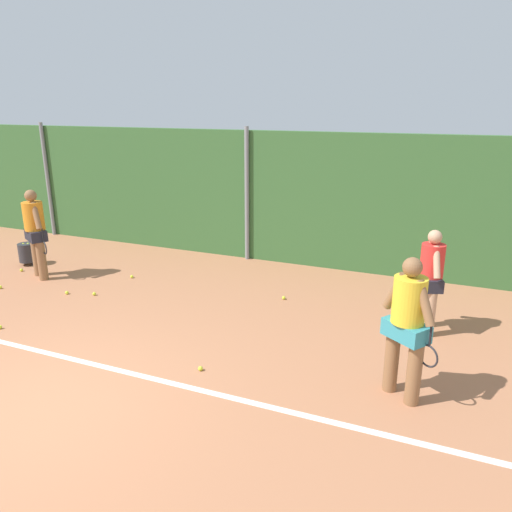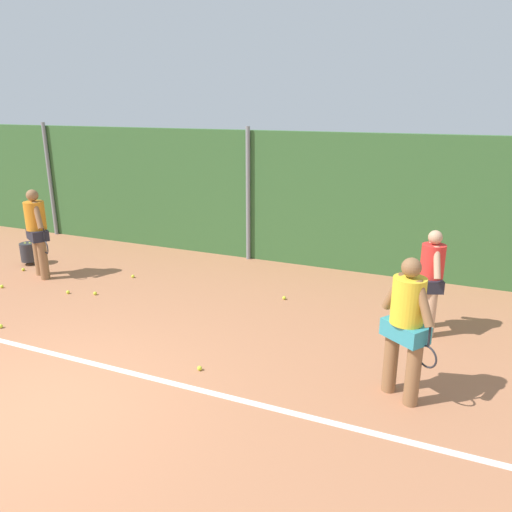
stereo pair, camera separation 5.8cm
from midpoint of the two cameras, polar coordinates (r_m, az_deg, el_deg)
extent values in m
plane|color=#B2704C|center=(8.00, -14.15, -9.47)|extent=(31.56, 31.56, 0.00)
cube|color=#386633|center=(11.45, -0.42, 7.00)|extent=(20.52, 0.25, 2.96)
cylinder|color=gray|center=(14.67, -22.68, 8.15)|extent=(0.10, 0.10, 3.05)
cylinder|color=gray|center=(11.28, -0.78, 7.08)|extent=(0.10, 0.10, 3.05)
cube|color=white|center=(7.46, -17.88, -11.85)|extent=(14.99, 0.10, 0.01)
cylinder|color=#8C603D|center=(6.59, 15.59, -11.77)|extent=(0.18, 0.18, 0.80)
cylinder|color=#8C603D|center=(6.39, 17.99, -12.97)|extent=(0.18, 0.18, 0.80)
cube|color=teal|center=(6.26, 17.17, -8.30)|extent=(0.62, 0.57, 0.21)
cylinder|color=yellow|center=(6.10, 17.50, -4.96)|extent=(0.39, 0.39, 0.57)
sphere|color=#8C603D|center=(5.96, 17.86, -1.28)|extent=(0.23, 0.23, 0.23)
cylinder|color=#8C603D|center=(6.22, 15.99, -3.96)|extent=(0.29, 0.24, 0.55)
cylinder|color=#8C603D|center=(5.96, 19.15, -5.23)|extent=(0.29, 0.24, 0.55)
cylinder|color=black|center=(6.10, 19.73, -8.70)|extent=(0.03, 0.03, 0.28)
torus|color=#26262B|center=(6.22, 19.48, -10.95)|extent=(0.25, 0.18, 0.28)
cylinder|color=#8C603D|center=(11.44, -23.80, -0.03)|extent=(0.18, 0.18, 0.82)
cylinder|color=#8C603D|center=(11.10, -23.31, -0.47)|extent=(0.18, 0.18, 0.82)
cube|color=#23232D|center=(11.14, -23.87, 2.30)|extent=(0.63, 0.54, 0.22)
cylinder|color=orange|center=(11.05, -24.13, 4.30)|extent=(0.40, 0.40, 0.58)
sphere|color=#8C603D|center=(10.98, -24.39, 6.43)|extent=(0.24, 0.24, 0.24)
cylinder|color=#8C603D|center=(11.26, -24.45, 4.70)|extent=(0.31, 0.22, 0.56)
cylinder|color=#8C603D|center=(10.83, -23.85, 4.32)|extent=(0.31, 0.22, 0.56)
cylinder|color=black|center=(10.84, -23.23, 2.30)|extent=(0.03, 0.03, 0.28)
torus|color=#26262B|center=(10.91, -23.06, 0.93)|extent=(0.26, 0.16, 0.28)
cylinder|color=tan|center=(8.50, 19.12, -5.54)|extent=(0.16, 0.16, 0.74)
cylinder|color=tan|center=(8.21, 19.74, -6.42)|extent=(0.16, 0.16, 0.74)
cube|color=#23232D|center=(8.19, 19.75, -2.95)|extent=(0.44, 0.56, 0.20)
cylinder|color=red|center=(8.08, 20.01, -0.54)|extent=(0.36, 0.36, 0.53)
sphere|color=tan|center=(7.98, 20.29, 2.06)|extent=(0.21, 0.21, 0.21)
cylinder|color=tan|center=(8.25, 19.64, 0.15)|extent=(0.17, 0.29, 0.50)
cylinder|color=tan|center=(7.88, 20.46, -0.73)|extent=(0.17, 0.29, 0.50)
cylinder|color=#2D2D33|center=(12.31, -24.75, 0.43)|extent=(0.36, 0.36, 0.42)
cylinder|color=#2D2D33|center=(12.29, -24.21, -0.75)|extent=(0.02, 0.02, 0.08)
cylinder|color=#2D2D33|center=(12.47, -25.00, -0.61)|extent=(0.02, 0.02, 0.08)
cylinder|color=#2D2D33|center=(12.46, -24.19, -0.51)|extent=(0.02, 0.02, 0.08)
sphere|color=#CCDB33|center=(12.25, -24.64, 1.30)|extent=(0.07, 0.07, 0.07)
sphere|color=#CCDB33|center=(12.29, -25.09, 1.28)|extent=(0.07, 0.07, 0.07)
sphere|color=#CCDB33|center=(9.28, 3.47, -4.87)|extent=(0.07, 0.07, 0.07)
sphere|color=#CCDB33|center=(9.14, -27.34, -7.25)|extent=(0.07, 0.07, 0.07)
sphere|color=#CCDB33|center=(14.75, -24.72, 1.99)|extent=(0.07, 0.07, 0.07)
sphere|color=#CCDB33|center=(11.04, -27.26, -3.16)|extent=(0.07, 0.07, 0.07)
sphere|color=#CCDB33|center=(11.95, -25.27, -1.42)|extent=(0.07, 0.07, 0.07)
sphere|color=#CCDB33|center=(9.96, -18.01, -4.14)|extent=(0.07, 0.07, 0.07)
sphere|color=#CCDB33|center=(7.00, -6.32, -12.82)|extent=(0.07, 0.07, 0.07)
sphere|color=#CCDB33|center=(10.20, -20.83, -3.94)|extent=(0.07, 0.07, 0.07)
sphere|color=#CCDB33|center=(10.70, -13.94, -2.30)|extent=(0.07, 0.07, 0.07)
camera|label=1|loc=(0.03, -89.79, 0.07)|focal=34.48mm
camera|label=2|loc=(0.03, 90.21, -0.07)|focal=34.48mm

